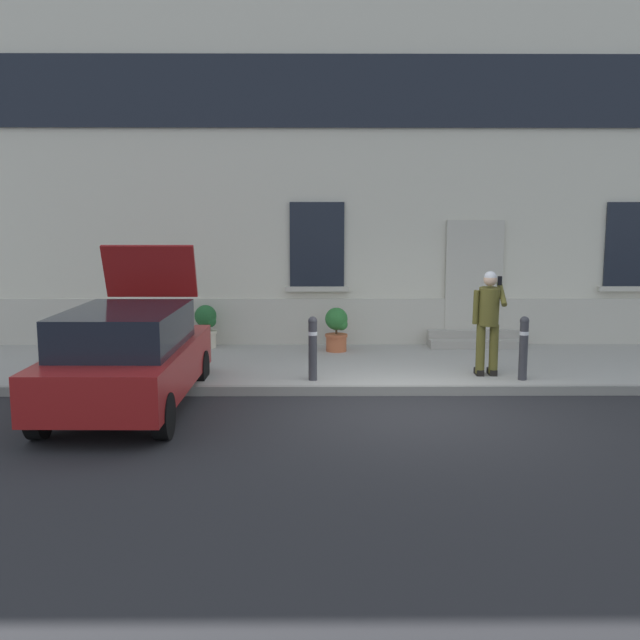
% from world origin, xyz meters
% --- Properties ---
extents(ground_plane, '(80.00, 80.00, 0.00)m').
position_xyz_m(ground_plane, '(0.00, 0.00, 0.00)').
color(ground_plane, '#232326').
extents(sidewalk, '(24.00, 3.60, 0.15)m').
position_xyz_m(sidewalk, '(0.00, 2.80, 0.07)').
color(sidewalk, '#99968E').
rests_on(sidewalk, ground).
extents(curb_edge, '(24.00, 0.12, 0.15)m').
position_xyz_m(curb_edge, '(0.00, 0.94, 0.07)').
color(curb_edge, gray).
rests_on(curb_edge, ground).
extents(building_facade, '(24.00, 1.52, 7.50)m').
position_xyz_m(building_facade, '(0.00, 5.29, 3.73)').
color(building_facade, beige).
rests_on(building_facade, ground).
extents(entrance_stoop, '(1.88, 0.64, 0.32)m').
position_xyz_m(entrance_stoop, '(1.91, 4.33, 0.28)').
color(entrance_stoop, '#9E998E').
rests_on(entrance_stoop, sidewalk).
extents(hatchback_car_red, '(1.84, 4.09, 2.34)m').
position_xyz_m(hatchback_car_red, '(-4.03, 0.12, 0.80)').
color(hatchback_car_red, maroon).
rests_on(hatchback_car_red, ground).
extents(bollard_near_person, '(0.15, 0.15, 1.04)m').
position_xyz_m(bollard_near_person, '(2.05, 1.35, 0.71)').
color(bollard_near_person, '#333338').
rests_on(bollard_near_person, sidewalk).
extents(bollard_far_left, '(0.15, 0.15, 1.04)m').
position_xyz_m(bollard_far_left, '(-1.37, 1.35, 0.71)').
color(bollard_far_left, '#333338').
rests_on(bollard_far_left, sidewalk).
extents(person_on_phone, '(0.51, 0.47, 1.75)m').
position_xyz_m(person_on_phone, '(1.53, 1.64, 1.15)').
color(person_on_phone, '#514C1E').
rests_on(person_on_phone, sidewalk).
extents(planter_cream, '(0.44, 0.44, 0.86)m').
position_xyz_m(planter_cream, '(-3.52, 4.23, 0.61)').
color(planter_cream, beige).
rests_on(planter_cream, sidewalk).
extents(planter_terracotta, '(0.44, 0.44, 0.86)m').
position_xyz_m(planter_terracotta, '(-0.90, 3.82, 0.61)').
color(planter_terracotta, '#B25B38').
rests_on(planter_terracotta, sidewalk).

